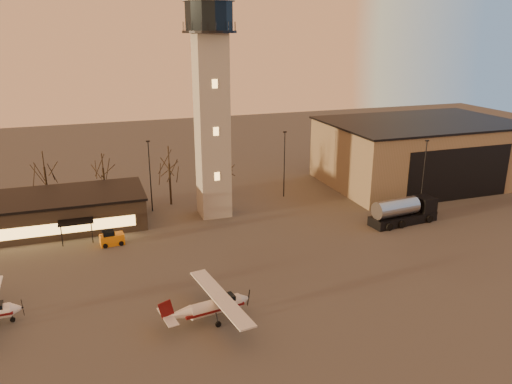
% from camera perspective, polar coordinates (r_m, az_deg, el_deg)
% --- Properties ---
extents(ground, '(220.00, 220.00, 0.00)m').
position_cam_1_polar(ground, '(44.19, 5.34, -15.51)').
color(ground, '#3C3A38').
rests_on(ground, ground).
extents(control_tower, '(6.80, 6.80, 32.60)m').
position_cam_1_polar(control_tower, '(65.79, -5.14, 10.93)').
color(control_tower, '#9D9A95').
rests_on(control_tower, ground).
extents(hangar, '(30.60, 20.60, 10.30)m').
position_cam_1_polar(hangar, '(87.04, 18.10, 4.37)').
color(hangar, '#7C6751').
rests_on(hangar, ground).
extents(terminal, '(25.40, 12.20, 4.30)m').
position_cam_1_polar(terminal, '(69.32, -23.15, -2.17)').
color(terminal, black).
rests_on(terminal, ground).
extents(light_poles, '(58.50, 12.25, 10.14)m').
position_cam_1_polar(light_poles, '(69.04, -4.69, 2.02)').
color(light_poles, black).
rests_on(light_poles, ground).
extents(tree_row, '(37.20, 9.20, 8.80)m').
position_cam_1_polar(tree_row, '(74.87, -16.89, 2.99)').
color(tree_row, black).
rests_on(tree_row, ground).
extents(cessna_front, '(8.86, 11.17, 3.07)m').
position_cam_1_polar(cessna_front, '(45.18, -4.51, -13.09)').
color(cessna_front, silver).
rests_on(cessna_front, ground).
extents(fuel_truck, '(9.70, 3.95, 3.51)m').
position_cam_1_polar(fuel_truck, '(68.58, 16.45, -2.32)').
color(fuel_truck, black).
rests_on(fuel_truck, ground).
extents(service_cart, '(2.88, 1.96, 1.75)m').
position_cam_1_polar(service_cart, '(61.97, -16.18, -5.21)').
color(service_cart, orange).
rests_on(service_cart, ground).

